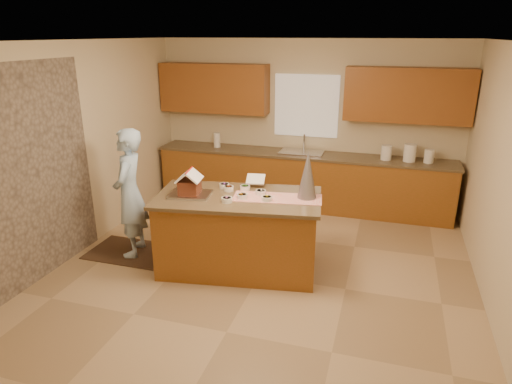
# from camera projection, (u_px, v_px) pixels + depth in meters

# --- Properties ---
(floor) EXTENTS (5.50, 5.50, 0.00)m
(floor) POSITION_uv_depth(u_px,v_px,m) (259.00, 276.00, 5.46)
(floor) COLOR tan
(floor) RESTS_ON ground
(ceiling) EXTENTS (5.50, 5.50, 0.00)m
(ceiling) POSITION_uv_depth(u_px,v_px,m) (260.00, 41.00, 4.56)
(ceiling) COLOR silver
(ceiling) RESTS_ON floor
(wall_back) EXTENTS (5.50, 5.50, 0.00)m
(wall_back) POSITION_uv_depth(u_px,v_px,m) (306.00, 124.00, 7.49)
(wall_back) COLOR beige
(wall_back) RESTS_ON floor
(wall_front) EXTENTS (5.50, 5.50, 0.00)m
(wall_front) POSITION_uv_depth(u_px,v_px,m) (121.00, 303.00, 2.53)
(wall_front) COLOR beige
(wall_front) RESTS_ON floor
(wall_left) EXTENTS (5.50, 5.50, 0.00)m
(wall_left) POSITION_uv_depth(u_px,v_px,m) (69.00, 153.00, 5.69)
(wall_left) COLOR beige
(wall_left) RESTS_ON floor
(wall_right) EXTENTS (5.50, 5.50, 0.00)m
(wall_right) POSITION_uv_depth(u_px,v_px,m) (509.00, 190.00, 4.33)
(wall_right) COLOR beige
(wall_right) RESTS_ON floor
(stone_accent) EXTENTS (0.00, 2.50, 2.50)m
(stone_accent) POSITION_uv_depth(u_px,v_px,m) (24.00, 179.00, 4.99)
(stone_accent) COLOR gray
(stone_accent) RESTS_ON wall_left
(window_curtain) EXTENTS (1.05, 0.03, 1.00)m
(window_curtain) POSITION_uv_depth(u_px,v_px,m) (306.00, 106.00, 7.36)
(window_curtain) COLOR white
(window_curtain) RESTS_ON wall_back
(back_counter_base) EXTENTS (4.80, 0.60, 0.88)m
(back_counter_base) POSITION_uv_depth(u_px,v_px,m) (301.00, 181.00, 7.52)
(back_counter_base) COLOR brown
(back_counter_base) RESTS_ON floor
(back_counter_top) EXTENTS (4.85, 0.63, 0.04)m
(back_counter_top) POSITION_uv_depth(u_px,v_px,m) (302.00, 154.00, 7.37)
(back_counter_top) COLOR brown
(back_counter_top) RESTS_ON back_counter_base
(upper_cabinet_left) EXTENTS (1.85, 0.35, 0.80)m
(upper_cabinet_left) POSITION_uv_depth(u_px,v_px,m) (214.00, 88.00, 7.57)
(upper_cabinet_left) COLOR #965920
(upper_cabinet_left) RESTS_ON wall_back
(upper_cabinet_right) EXTENTS (1.85, 0.35, 0.80)m
(upper_cabinet_right) POSITION_uv_depth(u_px,v_px,m) (408.00, 95.00, 6.72)
(upper_cabinet_right) COLOR #965920
(upper_cabinet_right) RESTS_ON wall_back
(sink) EXTENTS (0.70, 0.45, 0.12)m
(sink) POSITION_uv_depth(u_px,v_px,m) (302.00, 155.00, 7.37)
(sink) COLOR silver
(sink) RESTS_ON back_counter_top
(faucet) EXTENTS (0.03, 0.03, 0.28)m
(faucet) POSITION_uv_depth(u_px,v_px,m) (304.00, 142.00, 7.48)
(faucet) COLOR silver
(faucet) RESTS_ON back_counter_top
(island_base) EXTENTS (1.98, 1.21, 0.91)m
(island_base) POSITION_uv_depth(u_px,v_px,m) (239.00, 234.00, 5.50)
(island_base) COLOR brown
(island_base) RESTS_ON floor
(island_top) EXTENTS (2.08, 1.30, 0.04)m
(island_top) POSITION_uv_depth(u_px,v_px,m) (238.00, 198.00, 5.34)
(island_top) COLOR brown
(island_top) RESTS_ON island_base
(table_runner) EXTENTS (1.08, 0.53, 0.01)m
(table_runner) POSITION_uv_depth(u_px,v_px,m) (277.00, 198.00, 5.27)
(table_runner) COLOR red
(table_runner) RESTS_ON island_top
(baking_tray) EXTENTS (0.52, 0.42, 0.03)m
(baking_tray) POSITION_uv_depth(u_px,v_px,m) (190.00, 194.00, 5.36)
(baking_tray) COLOR silver
(baking_tray) RESTS_ON island_top
(cookbook) EXTENTS (0.25, 0.21, 0.10)m
(cookbook) POSITION_uv_depth(u_px,v_px,m) (256.00, 179.00, 5.65)
(cookbook) COLOR white
(cookbook) RESTS_ON island_top
(tinsel_tree) EXTENTS (0.26, 0.26, 0.57)m
(tinsel_tree) POSITION_uv_depth(u_px,v_px,m) (308.00, 175.00, 5.18)
(tinsel_tree) COLOR #B9B9C6
(tinsel_tree) RESTS_ON island_top
(rug) EXTENTS (1.13, 0.74, 0.01)m
(rug) POSITION_uv_depth(u_px,v_px,m) (132.00, 252.00, 6.04)
(rug) COLOR black
(rug) RESTS_ON floor
(boy) EXTENTS (0.54, 0.69, 1.67)m
(boy) POSITION_uv_depth(u_px,v_px,m) (130.00, 193.00, 5.75)
(boy) COLOR #ADD2F6
(boy) RESTS_ON rug
(canister_a) EXTENTS (0.16, 0.16, 0.23)m
(canister_a) POSITION_uv_depth(u_px,v_px,m) (386.00, 152.00, 6.96)
(canister_a) COLOR white
(canister_a) RESTS_ON back_counter_top
(canister_b) EXTENTS (0.18, 0.18, 0.27)m
(canister_b) POSITION_uv_depth(u_px,v_px,m) (410.00, 153.00, 6.86)
(canister_b) COLOR white
(canister_b) RESTS_ON back_counter_top
(canister_c) EXTENTS (0.14, 0.14, 0.21)m
(canister_c) POSITION_uv_depth(u_px,v_px,m) (429.00, 156.00, 6.80)
(canister_c) COLOR white
(canister_c) RESTS_ON back_counter_top
(paper_towel) EXTENTS (0.11, 0.11, 0.25)m
(paper_towel) POSITION_uv_depth(u_px,v_px,m) (217.00, 140.00, 7.72)
(paper_towel) COLOR white
(paper_towel) RESTS_ON back_counter_top
(gingerbread_house) EXTENTS (0.32, 0.33, 0.29)m
(gingerbread_house) POSITION_uv_depth(u_px,v_px,m) (190.00, 185.00, 5.32)
(gingerbread_house) COLOR maroon
(gingerbread_house) RESTS_ON baking_tray
(candy_bowls) EXTENTS (0.76, 0.59, 0.06)m
(candy_bowls) POSITION_uv_depth(u_px,v_px,m) (242.00, 193.00, 5.37)
(candy_bowls) COLOR pink
(candy_bowls) RESTS_ON island_top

